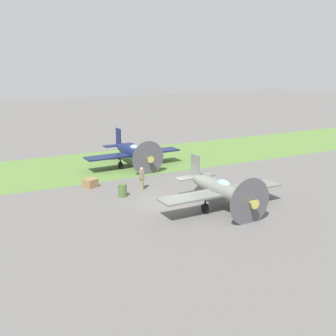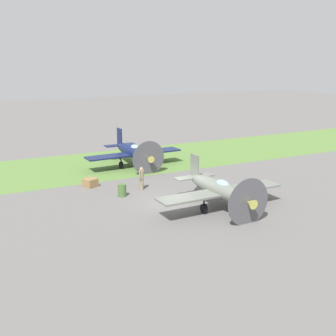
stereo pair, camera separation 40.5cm
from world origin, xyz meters
TOP-DOWN VIEW (x-y plane):
  - ground_plane at (0.00, 0.00)m, footprint 160.00×160.00m
  - grass_verge at (0.00, -12.60)m, footprint 120.00×11.00m
  - airplane_lead at (-2.00, 2.44)m, footprint 8.90×7.07m
  - airplane_wingman at (-1.41, -10.70)m, footprint 9.00×7.13m
  - ground_crew_chief at (0.82, -3.70)m, footprint 0.49×0.46m
  - fuel_drum at (2.71, -2.85)m, footprint 0.60×0.60m
  - supply_crate at (4.04, -6.18)m, footprint 1.19×1.19m

SIDE VIEW (x-z plane):
  - ground_plane at x=0.00m, z-range 0.00..0.00m
  - grass_verge at x=0.00m, z-range 0.00..0.01m
  - supply_crate at x=4.04m, z-range 0.00..0.64m
  - fuel_drum at x=2.71m, z-range 0.00..0.90m
  - ground_crew_chief at x=0.82m, z-range 0.05..1.78m
  - airplane_lead at x=-2.00m, z-range -0.26..2.92m
  - airplane_wingman at x=-1.41m, z-range -0.26..2.95m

